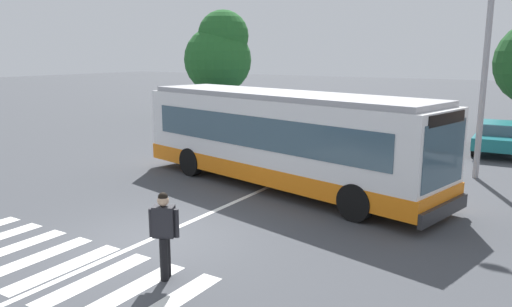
# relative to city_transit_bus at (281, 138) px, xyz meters

# --- Properties ---
(ground_plane) EXTENTS (160.00, 160.00, 0.00)m
(ground_plane) POSITION_rel_city_transit_bus_xyz_m (-0.25, -5.73, -1.59)
(ground_plane) COLOR #424449
(city_transit_bus) EXTENTS (11.22, 4.93, 3.06)m
(city_transit_bus) POSITION_rel_city_transit_bus_xyz_m (0.00, 0.00, 0.00)
(city_transit_bus) COLOR black
(city_transit_bus) RESTS_ON ground_plane
(pedestrian_crossing_street) EXTENTS (0.53, 0.41, 1.72)m
(pedestrian_crossing_street) POSITION_rel_city_transit_bus_xyz_m (1.39, -7.04, -0.62)
(pedestrian_crossing_street) COLOR black
(pedestrian_crossing_street) RESTS_ON ground_plane
(parked_car_blue) EXTENTS (2.21, 4.64, 1.35)m
(parked_car_blue) POSITION_rel_city_transit_bus_xyz_m (-8.36, 9.95, -0.82)
(parked_car_blue) COLOR black
(parked_car_blue) RESTS_ON ground_plane
(parked_car_white) EXTENTS (2.09, 4.60, 1.35)m
(parked_car_white) POSITION_rel_city_transit_bus_xyz_m (-5.42, 9.90, -0.82)
(parked_car_white) COLOR black
(parked_car_white) RESTS_ON ground_plane
(parked_car_red) EXTENTS (2.14, 4.62, 1.35)m
(parked_car_red) POSITION_rel_city_transit_bus_xyz_m (-2.90, 9.78, -0.82)
(parked_car_red) COLOR black
(parked_car_red) RESTS_ON ground_plane
(parked_car_black) EXTENTS (1.88, 4.51, 1.35)m
(parked_car_black) POSITION_rel_city_transit_bus_xyz_m (-0.21, 9.54, -0.82)
(parked_car_black) COLOR black
(parked_car_black) RESTS_ON ground_plane
(parked_car_champagne) EXTENTS (2.01, 4.57, 1.35)m
(parked_car_champagne) POSITION_rel_city_transit_bus_xyz_m (2.41, 10.04, -0.82)
(parked_car_champagne) COLOR black
(parked_car_champagne) RESTS_ON ground_plane
(parked_car_teal) EXTENTS (2.02, 4.57, 1.35)m
(parked_car_teal) POSITION_rel_city_transit_bus_xyz_m (5.35, 9.86, -0.82)
(parked_car_teal) COLOR black
(parked_car_teal) RESTS_ON ground_plane
(background_tree_left) EXTENTS (4.39, 4.39, 7.04)m
(background_tree_left) POSITION_rel_city_transit_bus_xyz_m (-11.81, 12.83, 2.72)
(background_tree_left) COLOR brown
(background_tree_left) RESTS_ON ground_plane
(crosswalk_painted_stripes) EXTENTS (6.94, 2.62, 0.01)m
(crosswalk_painted_stripes) POSITION_rel_city_transit_bus_xyz_m (-1.13, -7.81, -1.58)
(crosswalk_painted_stripes) COLOR silver
(crosswalk_painted_stripes) RESTS_ON ground_plane
(lane_center_line) EXTENTS (0.16, 24.00, 0.01)m
(lane_center_line) POSITION_rel_city_transit_bus_xyz_m (-0.30, -3.73, -1.58)
(lane_center_line) COLOR silver
(lane_center_line) RESTS_ON ground_plane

